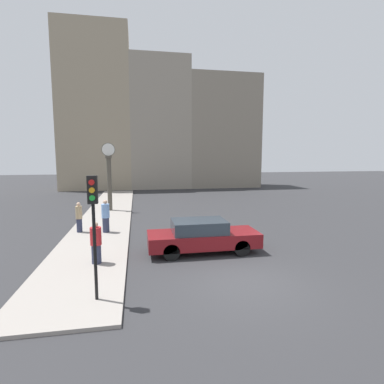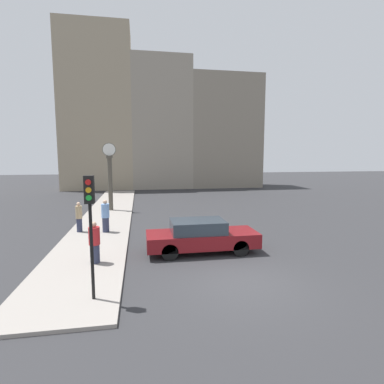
{
  "view_description": "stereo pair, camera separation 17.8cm",
  "coord_description": "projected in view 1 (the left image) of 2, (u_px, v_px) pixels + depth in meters",
  "views": [
    {
      "loc": [
        -3.41,
        -8.91,
        4.14
      ],
      "look_at": [
        -0.2,
        8.4,
        1.97
      ],
      "focal_mm": 28.0,
      "sensor_mm": 36.0,
      "label": 1
    },
    {
      "loc": [
        -3.23,
        -8.94,
        4.14
      ],
      "look_at": [
        -0.2,
        8.4,
        1.97
      ],
      "focal_mm": 28.0,
      "sensor_mm": 36.0,
      "label": 2
    }
  ],
  "objects": [
    {
      "name": "pedestrian_blue_stripe",
      "position": [
        106.0,
        216.0,
        15.67
      ],
      "size": [
        0.41,
        0.41,
        1.71
      ],
      "color": "#2D334C",
      "rests_on": "sidewalk_corner"
    },
    {
      "name": "building_row",
      "position": [
        156.0,
        121.0,
        37.65
      ],
      "size": [
        24.7,
        5.0,
        19.28
      ],
      "color": "gray",
      "rests_on": "ground_plane"
    },
    {
      "name": "sidewalk_corner",
      "position": [
        108.0,
        215.0,
        20.48
      ],
      "size": [
        3.16,
        27.89,
        0.11
      ],
      "primitive_type": "cube",
      "color": "gray",
      "rests_on": "ground_plane"
    },
    {
      "name": "pedestrian_tan_coat",
      "position": [
        79.0,
        217.0,
        15.69
      ],
      "size": [
        0.33,
        0.33,
        1.59
      ],
      "color": "#2D334C",
      "rests_on": "sidewalk_corner"
    },
    {
      "name": "ground_plane",
      "position": [
        245.0,
        282.0,
        9.82
      ],
      "size": [
        120.0,
        120.0,
        0.0
      ],
      "primitive_type": "plane",
      "color": "#2D2D30"
    },
    {
      "name": "street_clock",
      "position": [
        109.0,
        177.0,
        21.79
      ],
      "size": [
        0.95,
        0.41,
        4.91
      ],
      "color": "#4C473D",
      "rests_on": "sidewalk_corner"
    },
    {
      "name": "sedan_car",
      "position": [
        202.0,
        236.0,
        12.77
      ],
      "size": [
        4.71,
        1.75,
        1.41
      ],
      "color": "maroon",
      "rests_on": "ground_plane"
    },
    {
      "name": "pedestrian_red_top",
      "position": [
        96.0,
        243.0,
        11.15
      ],
      "size": [
        0.41,
        0.41,
        1.58
      ],
      "color": "#2D334C",
      "rests_on": "sidewalk_corner"
    },
    {
      "name": "traffic_light_near",
      "position": [
        93.0,
        212.0,
        8.11
      ],
      "size": [
        0.26,
        0.24,
        3.48
      ],
      "color": "black",
      "rests_on": "sidewalk_corner"
    }
  ]
}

